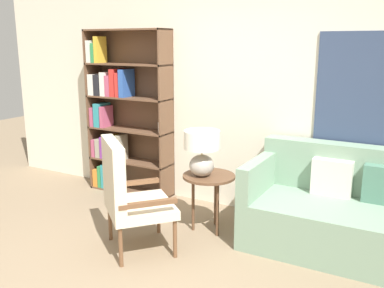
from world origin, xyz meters
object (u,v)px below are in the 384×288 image
at_px(table_lamp, 202,149).
at_px(couch, 352,215).
at_px(side_table, 209,181).
at_px(armchair, 126,190).
at_px(bookshelf, 119,114).

bearing_deg(table_lamp, couch, 12.90).
relative_size(couch, side_table, 3.18).
distance_m(armchair, side_table, 0.86).
bearing_deg(couch, armchair, -150.40).
bearing_deg(armchair, table_lamp, 60.39).
bearing_deg(bookshelf, table_lamp, -22.25).
xyz_separation_m(armchair, side_table, (0.43, 0.73, -0.06)).
xyz_separation_m(couch, table_lamp, (-1.35, -0.31, 0.50)).
xyz_separation_m(armchair, table_lamp, (0.38, 0.68, 0.27)).
xyz_separation_m(side_table, table_lamp, (-0.05, -0.06, 0.33)).
height_order(bookshelf, couch, bookshelf).
bearing_deg(bookshelf, armchair, -49.78).
bearing_deg(table_lamp, side_table, 49.94).
xyz_separation_m(couch, side_table, (-1.30, -0.25, 0.17)).
distance_m(armchair, table_lamp, 0.82).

